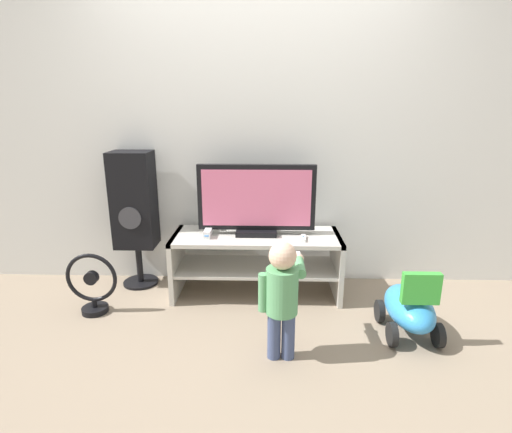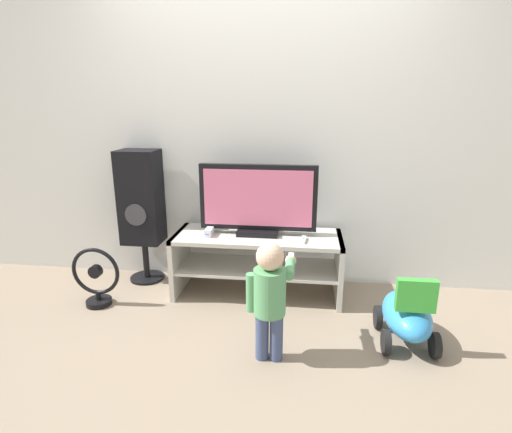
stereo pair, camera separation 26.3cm
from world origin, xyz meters
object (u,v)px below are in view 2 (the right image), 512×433
at_px(game_console, 210,230).
at_px(remote_primary, 303,240).
at_px(speaker_tower, 141,200).
at_px(floor_fan, 96,279).
at_px(child, 270,292).
at_px(television, 258,201).
at_px(ride_on_toy, 407,315).

xyz_separation_m(game_console, remote_primary, (0.71, -0.08, -0.02)).
height_order(game_console, speaker_tower, speaker_tower).
bearing_deg(speaker_tower, floor_fan, -111.00).
bearing_deg(remote_primary, child, -103.88).
height_order(television, remote_primary, television).
xyz_separation_m(remote_primary, ride_on_toy, (0.65, -0.45, -0.31)).
xyz_separation_m(game_console, child, (0.53, -0.79, -0.09)).
distance_m(speaker_tower, ride_on_toy, 2.15).
height_order(game_console, remote_primary, game_console).
bearing_deg(child, television, 101.52).
xyz_separation_m(television, speaker_tower, (-0.97, 0.12, -0.06)).
xyz_separation_m(child, floor_fan, (-1.32, 0.48, -0.22)).
distance_m(child, ride_on_toy, 0.90).
xyz_separation_m(game_console, speaker_tower, (-0.61, 0.17, 0.18)).
bearing_deg(floor_fan, ride_on_toy, -5.74).
xyz_separation_m(remote_primary, child, (-0.18, -0.71, -0.07)).
xyz_separation_m(game_console, floor_fan, (-0.79, -0.31, -0.31)).
bearing_deg(ride_on_toy, floor_fan, 174.26).
xyz_separation_m(remote_primary, speaker_tower, (-1.31, 0.25, 0.19)).
bearing_deg(game_console, child, -56.07).
distance_m(game_console, floor_fan, 0.90).
height_order(remote_primary, ride_on_toy, remote_primary).
relative_size(remote_primary, child, 0.18).
distance_m(television, game_console, 0.43).
xyz_separation_m(television, remote_primary, (0.35, -0.12, -0.25)).
distance_m(television, ride_on_toy, 1.28).
distance_m(game_console, ride_on_toy, 1.50).
bearing_deg(child, speaker_tower, 139.86).
relative_size(game_console, floor_fan, 0.43).
distance_m(floor_fan, ride_on_toy, 2.16).
bearing_deg(game_console, speaker_tower, 164.47).
bearing_deg(remote_primary, speaker_tower, 169.43).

